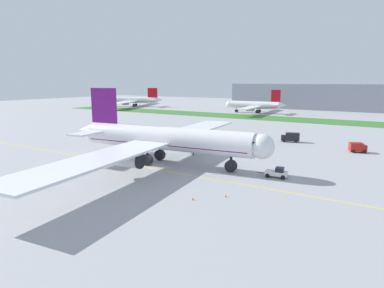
{
  "coord_description": "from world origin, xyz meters",
  "views": [
    {
      "loc": [
        47.59,
        -58.79,
        19.75
      ],
      "look_at": [
        3.87,
        11.85,
        3.93
      ],
      "focal_mm": 30.79,
      "sensor_mm": 36.0,
      "label": 1
    }
  ],
  "objects_px": {
    "airliner_foreground": "(163,139)",
    "parked_airliner_far_left": "(132,100)",
    "ground_crew_wingwalker_port": "(158,156)",
    "service_truck_baggage_loader": "(357,147)",
    "ground_crew_wingwalker_starboard": "(117,156)",
    "traffic_cone_port_wing": "(226,195)",
    "pushback_tug": "(277,173)",
    "ground_crew_marshaller_front": "(193,152)",
    "traffic_cone_near_nose": "(193,198)",
    "parked_airliner_far_centre": "(255,105)",
    "service_truck_fuel_bowser": "(291,137)"
  },
  "relations": [
    {
      "from": "ground_crew_marshaller_front",
      "to": "traffic_cone_port_wing",
      "type": "bearing_deg",
      "value": -48.67
    },
    {
      "from": "ground_crew_wingwalker_port",
      "to": "parked_airliner_far_left",
      "type": "height_order",
      "value": "parked_airliner_far_left"
    },
    {
      "from": "service_truck_fuel_bowser",
      "to": "service_truck_baggage_loader",
      "type": "bearing_deg",
      "value": -17.4
    },
    {
      "from": "ground_crew_wingwalker_port",
      "to": "service_truck_fuel_bowser",
      "type": "bearing_deg",
      "value": 63.56
    },
    {
      "from": "ground_crew_wingwalker_port",
      "to": "parked_airliner_far_left",
      "type": "xyz_separation_m",
      "value": [
        -130.99,
        136.09,
        3.94
      ]
    },
    {
      "from": "traffic_cone_port_wing",
      "to": "ground_crew_wingwalker_port",
      "type": "bearing_deg",
      "value": 149.96
    },
    {
      "from": "traffic_cone_port_wing",
      "to": "service_truck_fuel_bowser",
      "type": "distance_m",
      "value": 59.46
    },
    {
      "from": "ground_crew_wingwalker_port",
      "to": "traffic_cone_port_wing",
      "type": "distance_m",
      "value": 30.96
    },
    {
      "from": "service_truck_baggage_loader",
      "to": "airliner_foreground",
      "type": "bearing_deg",
      "value": -134.51
    },
    {
      "from": "ground_crew_marshaller_front",
      "to": "parked_airliner_far_left",
      "type": "bearing_deg",
      "value": 137.0
    },
    {
      "from": "ground_crew_wingwalker_port",
      "to": "service_truck_baggage_loader",
      "type": "xyz_separation_m",
      "value": [
        42.35,
        37.28,
        0.45
      ]
    },
    {
      "from": "ground_crew_wingwalker_starboard",
      "to": "parked_airliner_far_centre",
      "type": "bearing_deg",
      "value": 96.67
    },
    {
      "from": "traffic_cone_port_wing",
      "to": "parked_airliner_far_centre",
      "type": "bearing_deg",
      "value": 109.23
    },
    {
      "from": "ground_crew_marshaller_front",
      "to": "airliner_foreground",
      "type": "bearing_deg",
      "value": -98.06
    },
    {
      "from": "parked_airliner_far_centre",
      "to": "ground_crew_wingwalker_port",
      "type": "bearing_deg",
      "value": -79.29
    },
    {
      "from": "airliner_foreground",
      "to": "service_truck_baggage_loader",
      "type": "bearing_deg",
      "value": 45.49
    },
    {
      "from": "airliner_foreground",
      "to": "parked_airliner_far_left",
      "type": "relative_size",
      "value": 1.04
    },
    {
      "from": "airliner_foreground",
      "to": "parked_airliner_far_centre",
      "type": "xyz_separation_m",
      "value": [
        -28.82,
        136.24,
        -1.16
      ]
    },
    {
      "from": "ground_crew_marshaller_front",
      "to": "parked_airliner_far_left",
      "type": "xyz_separation_m",
      "value": [
        -136.08,
        126.92,
        3.97
      ]
    },
    {
      "from": "service_truck_fuel_bowser",
      "to": "parked_airliner_far_centre",
      "type": "relative_size",
      "value": 0.1
    },
    {
      "from": "airliner_foreground",
      "to": "service_truck_fuel_bowser",
      "type": "relative_size",
      "value": 13.71
    },
    {
      "from": "traffic_cone_port_wing",
      "to": "service_truck_fuel_bowser",
      "type": "bearing_deg",
      "value": 94.86
    },
    {
      "from": "ground_crew_wingwalker_starboard",
      "to": "traffic_cone_port_wing",
      "type": "xyz_separation_m",
      "value": [
        35.87,
        -10.45,
        -0.69
      ]
    },
    {
      "from": "parked_airliner_far_centre",
      "to": "traffic_cone_port_wing",
      "type": "bearing_deg",
      "value": -70.77
    },
    {
      "from": "ground_crew_wingwalker_starboard",
      "to": "parked_airliner_far_centre",
      "type": "xyz_separation_m",
      "value": [
        -16.26,
        139.02,
        4.01
      ]
    },
    {
      "from": "pushback_tug",
      "to": "ground_crew_wingwalker_starboard",
      "type": "height_order",
      "value": "pushback_tug"
    },
    {
      "from": "traffic_cone_near_nose",
      "to": "parked_airliner_far_centre",
      "type": "height_order",
      "value": "parked_airliner_far_centre"
    },
    {
      "from": "ground_crew_marshaller_front",
      "to": "ground_crew_wingwalker_starboard",
      "type": "xyz_separation_m",
      "value": [
        -14.18,
        -14.22,
        -0.04
      ]
    },
    {
      "from": "airliner_foreground",
      "to": "traffic_cone_near_nose",
      "type": "bearing_deg",
      "value": -42.29
    },
    {
      "from": "ground_crew_wingwalker_port",
      "to": "pushback_tug",
      "type": "bearing_deg",
      "value": 1.53
    },
    {
      "from": "pushback_tug",
      "to": "ground_crew_wingwalker_starboard",
      "type": "bearing_deg",
      "value": -171.61
    },
    {
      "from": "ground_crew_wingwalker_port",
      "to": "ground_crew_marshaller_front",
      "type": "xyz_separation_m",
      "value": [
        5.1,
        9.18,
        -0.03
      ]
    },
    {
      "from": "ground_crew_wingwalker_port",
      "to": "traffic_cone_near_nose",
      "type": "relative_size",
      "value": 2.97
    },
    {
      "from": "pushback_tug",
      "to": "ground_crew_marshaller_front",
      "type": "height_order",
      "value": "pushback_tug"
    },
    {
      "from": "ground_crew_wingwalker_starboard",
      "to": "traffic_cone_port_wing",
      "type": "relative_size",
      "value": 2.76
    },
    {
      "from": "airliner_foreground",
      "to": "ground_crew_marshaller_front",
      "type": "xyz_separation_m",
      "value": [
        1.62,
        11.44,
        -5.13
      ]
    },
    {
      "from": "traffic_cone_near_nose",
      "to": "airliner_foreground",
      "type": "bearing_deg",
      "value": 137.71
    },
    {
      "from": "traffic_cone_near_nose",
      "to": "service_truck_baggage_loader",
      "type": "bearing_deg",
      "value": 71.04
    },
    {
      "from": "service_truck_baggage_loader",
      "to": "parked_airliner_far_left",
      "type": "relative_size",
      "value": 0.06
    },
    {
      "from": "traffic_cone_port_wing",
      "to": "service_truck_fuel_bowser",
      "type": "height_order",
      "value": "service_truck_fuel_bowser"
    },
    {
      "from": "airliner_foreground",
      "to": "parked_airliner_far_left",
      "type": "bearing_deg",
      "value": 134.18
    },
    {
      "from": "airliner_foreground",
      "to": "ground_crew_wingwalker_port",
      "type": "relative_size",
      "value": 49.08
    },
    {
      "from": "airliner_foreground",
      "to": "traffic_cone_port_wing",
      "type": "relative_size",
      "value": 145.66
    },
    {
      "from": "ground_crew_wingwalker_starboard",
      "to": "traffic_cone_port_wing",
      "type": "distance_m",
      "value": 37.37
    },
    {
      "from": "airliner_foreground",
      "to": "ground_crew_wingwalker_starboard",
      "type": "xyz_separation_m",
      "value": [
        -12.56,
        -2.78,
        -5.17
      ]
    },
    {
      "from": "airliner_foreground",
      "to": "ground_crew_wingwalker_starboard",
      "type": "height_order",
      "value": "airliner_foreground"
    },
    {
      "from": "ground_crew_wingwalker_port",
      "to": "parked_airliner_far_left",
      "type": "relative_size",
      "value": 0.02
    },
    {
      "from": "ground_crew_wingwalker_starboard",
      "to": "traffic_cone_port_wing",
      "type": "bearing_deg",
      "value": -16.24
    },
    {
      "from": "pushback_tug",
      "to": "ground_crew_wingwalker_port",
      "type": "distance_m",
      "value": 30.69
    },
    {
      "from": "service_truck_fuel_bowser",
      "to": "pushback_tug",
      "type": "bearing_deg",
      "value": -78.25
    }
  ]
}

